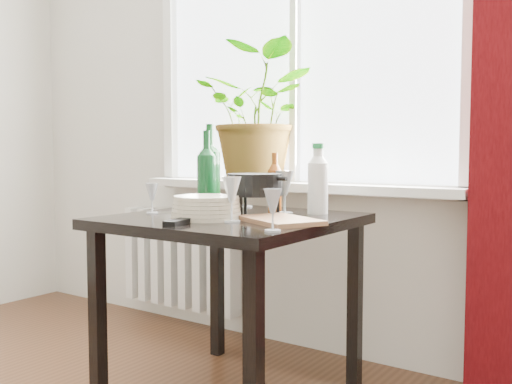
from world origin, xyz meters
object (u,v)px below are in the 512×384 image
Objects in this scene: wineglass_front_right at (232,199)px; fondue_pot at (255,195)px; cleaning_bottle at (318,178)px; tv_remote at (180,221)px; potted_plant at (261,115)px; wine_bottle_right at (210,166)px; radiator at (180,259)px; bottle_amber at (275,181)px; wineglass_front_left at (152,198)px; wineglass_back_center at (285,192)px; wine_bottle_left at (207,170)px; wineglass_back_left at (246,190)px; plate_stack at (206,208)px; table at (231,239)px; wineglass_far_right at (273,210)px; cutting_board at (280,220)px.

fondue_pot is (-0.04, 0.20, 0.00)m from wineglass_front_right.
tv_remote is (-0.24, -0.57, -0.14)m from cleaning_bottle.
wine_bottle_right is at bearing -83.71° from potted_plant.
bottle_amber is (0.85, -0.32, 0.49)m from radiator.
bottle_amber is 0.54m from wineglass_front_left.
wineglass_back_center is (0.34, 0.06, -0.10)m from wine_bottle_right.
wine_bottle_left reaches higher than radiator.
cleaning_bottle reaches higher than wineglass_back_left.
tv_remote is (0.85, -0.93, 0.37)m from radiator.
plate_stack is at bearing 172.45° from wineglass_front_right.
wineglass_back_center is at bearing 19.00° from wine_bottle_left.
table is 2.24× the size of wine_bottle_right.
wine_bottle_right is at bearing -38.21° from radiator.
wineglass_far_right is at bearing -62.08° from wineglass_back_center.
cutting_board is (0.59, 0.05, -0.06)m from wineglass_front_left.
wineglass_far_right is 0.42m from plate_stack.
radiator is at bearing 161.67° from cleaning_bottle.
radiator is at bearing 143.51° from wineglass_far_right.
cleaning_bottle reaches higher than cutting_board.
wineglass_far_right is at bearing -61.95° from fondue_pot.
tv_remote is at bearing -89.31° from table.
wine_bottle_left is (-0.19, 0.08, 0.27)m from table.
wine_bottle_left is 0.68m from wineglass_far_right.
cutting_board is (0.46, -0.15, -0.17)m from wine_bottle_left.
wine_bottle_right is 0.55m from cutting_board.
table is 0.34m from wine_bottle_left.
fondue_pot reaches higher than radiator.
fondue_pot is at bearing -126.37° from cleaning_bottle.
wine_bottle_right is 0.72m from wineglass_far_right.
wineglass_front_right is 0.21m from fondue_pot.
tv_remote is at bearing -83.56° from plate_stack.
potted_plant is 3.98× the size of wineglass_front_right.
table is 2.73× the size of cutting_board.
cutting_board is (0.14, -0.26, -0.08)m from wineglass_back_center.
bottle_amber is at bearing 122.46° from wineglass_far_right.
wineglass_far_right is 0.85× the size of tv_remote.
radiator is 2.11× the size of wine_bottle_right.
radiator is 5.75× the size of wineglass_far_right.
fondue_pot is at bearing 63.20° from tv_remote.
wine_bottle_right is 1.43× the size of plate_stack.
cleaning_bottle is 0.57m from wineglass_far_right.
potted_plant is 0.66m from cleaning_bottle.
wineglass_far_right is 0.56× the size of fondue_pot.
wine_bottle_left is 0.39m from wineglass_front_right.
wineglass_back_left is at bearing -70.55° from potted_plant.
table is at bearing -90.35° from bottle_amber.
wineglass_front_left is (-0.32, -0.11, 0.16)m from table.
radiator is at bearing 141.79° from wine_bottle_right.
wine_bottle_left is 0.26m from wineglass_front_left.
wine_bottle_right is at bearing -138.77° from bottle_amber.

